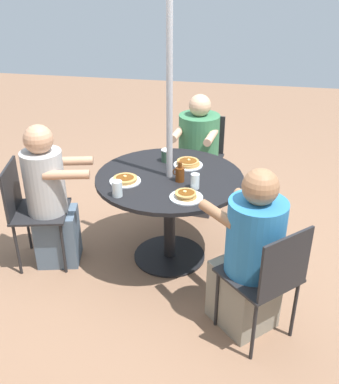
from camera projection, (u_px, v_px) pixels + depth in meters
The scene contains 16 objects.
ground_plane at pixel (170, 256), 3.80m from camera, with size 12.00×12.00×0.00m, color #8C664C.
patio_table at pixel (170, 192), 3.52m from camera, with size 1.15×1.15×0.75m.
umbrella_pole at pixel (170, 125), 3.27m from camera, with size 0.05×0.05×2.33m, color #ADADB2.
patio_chair_north at pixel (268, 276), 2.76m from camera, with size 0.59×0.59×0.87m.
diner_north at pixel (250, 259), 2.87m from camera, with size 0.59×0.59×1.17m.
patio_chair_east at pixel (202, 153), 4.50m from camera, with size 0.46×0.46×0.87m.
diner_east at pixel (198, 159), 4.35m from camera, with size 0.43×0.57×1.14m.
patio_chair_south at pixel (30, 207), 3.52m from camera, with size 0.50×0.50×0.87m.
diner_south at pixel (50, 201), 3.51m from camera, with size 0.55×0.41×1.18m.
pancake_plate_a at pixel (188, 163), 3.62m from camera, with size 0.24×0.24×0.05m.
pancake_plate_b at pixel (186, 196), 3.13m from camera, with size 0.24×0.24×0.06m.
pancake_plate_c at pixel (125, 180), 3.36m from camera, with size 0.24×0.24×0.05m.
syrup_bottle at pixel (180, 174), 3.35m from camera, with size 0.09×0.07×0.16m.
coffee_cup at pixel (167, 155), 3.68m from camera, with size 0.09×0.09×0.10m.
drinking_glass_a at pixel (117, 189), 3.14m from camera, with size 0.07×0.07×0.11m, color silver.
drinking_glass_b at pixel (195, 181), 3.25m from camera, with size 0.06×0.06×0.11m, color silver.
Camera 1 is at (-0.59, 3.06, 2.24)m, focal length 42.00 mm.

